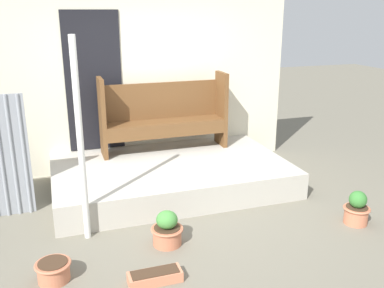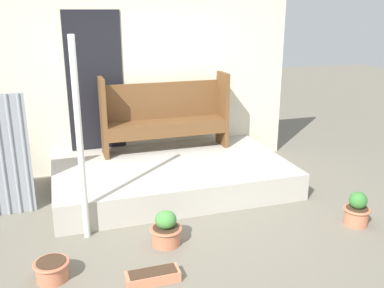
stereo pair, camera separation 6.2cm
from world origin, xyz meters
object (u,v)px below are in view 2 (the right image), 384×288
at_px(support_post, 80,143).
at_px(flower_pot_middle, 166,230).
at_px(flower_pot_left, 52,269).
at_px(bench, 165,113).
at_px(flower_pot_right, 357,210).
at_px(planter_box_rect, 153,276).

xyz_separation_m(support_post, flower_pot_middle, (0.78, -0.42, -0.91)).
xyz_separation_m(flower_pot_left, flower_pot_middle, (1.15, 0.28, 0.06)).
height_order(bench, flower_pot_right, bench).
relative_size(support_post, planter_box_rect, 4.38).
bearing_deg(flower_pot_middle, support_post, 151.91).
bearing_deg(planter_box_rect, flower_pot_right, 8.16).
bearing_deg(support_post, flower_pot_left, -117.78).
relative_size(flower_pot_left, flower_pot_middle, 0.87).
bearing_deg(flower_pot_left, bench, 54.56).
relative_size(support_post, bench, 1.15).
bearing_deg(flower_pot_left, planter_box_rect, -20.25).
relative_size(bench, flower_pot_left, 5.65).
bearing_deg(flower_pot_right, flower_pot_left, -179.41).
bearing_deg(support_post, flower_pot_right, -12.61).
bearing_deg(support_post, planter_box_rect, -63.88).
bearing_deg(support_post, flower_pot_middle, -28.09).
xyz_separation_m(flower_pot_middle, planter_box_rect, (-0.28, -0.60, -0.11)).
bearing_deg(flower_pot_left, support_post, 62.22).
bearing_deg(bench, support_post, -128.11).
height_order(flower_pot_right, planter_box_rect, flower_pot_right).
xyz_separation_m(flower_pot_middle, flower_pot_right, (2.18, -0.25, 0.01)).
bearing_deg(flower_pot_middle, planter_box_rect, -115.06).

